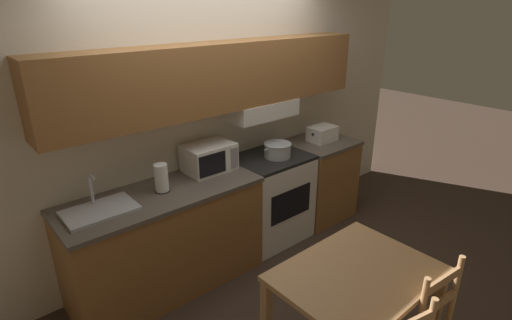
# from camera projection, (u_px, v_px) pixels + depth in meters

# --- Properties ---
(ground_plane) EXTENTS (16.00, 16.00, 0.00)m
(ground_plane) POSITION_uv_depth(u_px,v_px,m) (218.00, 239.00, 4.16)
(ground_plane) COLOR #3D2D23
(wall_back) EXTENTS (5.46, 0.38, 2.55)m
(wall_back) POSITION_uv_depth(u_px,v_px,m) (217.00, 102.00, 3.58)
(wall_back) COLOR silver
(wall_back) RESTS_ON ground_plane
(lower_counter_main) EXTENTS (1.62, 0.64, 0.90)m
(lower_counter_main) POSITION_uv_depth(u_px,v_px,m) (166.00, 240.00, 3.33)
(lower_counter_main) COLOR #936033
(lower_counter_main) RESTS_ON ground_plane
(lower_counter_right_stub) EXTENTS (0.71, 0.64, 0.90)m
(lower_counter_right_stub) POSITION_uv_depth(u_px,v_px,m) (318.00, 178.00, 4.49)
(lower_counter_right_stub) COLOR #936033
(lower_counter_right_stub) RESTS_ON ground_plane
(stove_range) EXTENTS (0.74, 0.60, 0.90)m
(stove_range) POSITION_uv_depth(u_px,v_px,m) (270.00, 197.00, 4.06)
(stove_range) COLOR white
(stove_range) RESTS_ON ground_plane
(cooking_pot) EXTENTS (0.35, 0.27, 0.14)m
(cooking_pot) POSITION_uv_depth(u_px,v_px,m) (278.00, 150.00, 3.85)
(cooking_pot) COLOR #B7BABF
(cooking_pot) RESTS_ON stove_range
(microwave) EXTENTS (0.43, 0.32, 0.24)m
(microwave) POSITION_uv_depth(u_px,v_px,m) (209.00, 157.00, 3.54)
(microwave) COLOR white
(microwave) RESTS_ON lower_counter_main
(toaster) EXTENTS (0.31, 0.21, 0.16)m
(toaster) POSITION_uv_depth(u_px,v_px,m) (322.00, 134.00, 4.29)
(toaster) COLOR white
(toaster) RESTS_ON lower_counter_right_stub
(sink_basin) EXTENTS (0.50, 0.33, 0.27)m
(sink_basin) POSITION_uv_depth(u_px,v_px,m) (100.00, 210.00, 2.86)
(sink_basin) COLOR #B7BABF
(sink_basin) RESTS_ON lower_counter_main
(paper_towel_roll) EXTENTS (0.12, 0.12, 0.23)m
(paper_towel_roll) POSITION_uv_depth(u_px,v_px,m) (161.00, 178.00, 3.14)
(paper_towel_roll) COLOR black
(paper_towel_roll) RESTS_ON lower_counter_main
(dining_table) EXTENTS (0.97, 0.73, 0.78)m
(dining_table) POSITION_uv_depth(u_px,v_px,m) (356.00, 288.00, 2.47)
(dining_table) COLOR tan
(dining_table) RESTS_ON ground_plane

